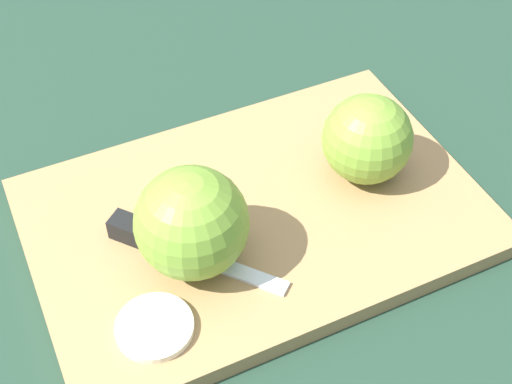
% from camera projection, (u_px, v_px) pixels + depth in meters
% --- Properties ---
extents(ground_plane, '(4.00, 4.00, 0.00)m').
position_uv_depth(ground_plane, '(256.00, 222.00, 0.60)').
color(ground_plane, '#1E3828').
extents(cutting_board, '(0.37, 0.25, 0.02)m').
position_uv_depth(cutting_board, '(256.00, 215.00, 0.59)').
color(cutting_board, '#A37A4C').
rests_on(cutting_board, ground_plane).
extents(apple_half_left, '(0.08, 0.08, 0.08)m').
position_uv_depth(apple_half_left, '(368.00, 140.00, 0.59)').
color(apple_half_left, olive).
rests_on(apple_half_left, cutting_board).
extents(apple_half_right, '(0.09, 0.09, 0.09)m').
position_uv_depth(apple_half_right, '(192.00, 223.00, 0.52)').
color(apple_half_right, olive).
rests_on(apple_half_right, cutting_board).
extents(knife, '(0.11, 0.13, 0.02)m').
position_uv_depth(knife, '(160.00, 237.00, 0.55)').
color(knife, silver).
rests_on(knife, cutting_board).
extents(apple_slice, '(0.06, 0.06, 0.01)m').
position_uv_depth(apple_slice, '(155.00, 327.00, 0.50)').
color(apple_slice, beige).
rests_on(apple_slice, cutting_board).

